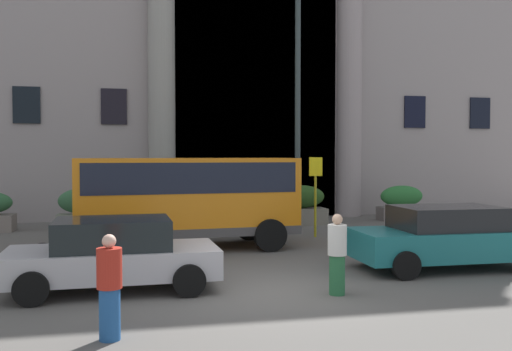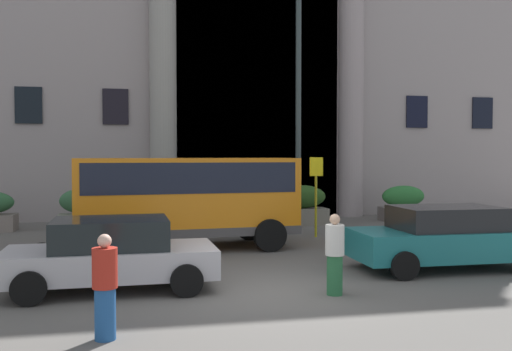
{
  "view_description": "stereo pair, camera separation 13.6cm",
  "coord_description": "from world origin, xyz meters",
  "px_view_note": "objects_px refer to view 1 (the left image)",
  "views": [
    {
      "loc": [
        -2.63,
        -10.49,
        2.64
      ],
      "look_at": [
        0.89,
        5.49,
        2.06
      ],
      "focal_mm": 39.78,
      "sensor_mm": 36.0,
      "label": 1
    },
    {
      "loc": [
        -2.49,
        -10.52,
        2.64
      ],
      "look_at": [
        0.89,
        5.49,
        2.06
      ],
      "focal_mm": 39.78,
      "sensor_mm": 36.0,
      "label": 2
    }
  ],
  "objects_px": {
    "parked_hatchback_near": "(447,237)",
    "lamppost_plaza_centre": "(298,83)",
    "pedestrian_child_trailing": "(337,254)",
    "orange_minibus": "(187,194)",
    "hedge_planter_entrance_left": "(84,210)",
    "hedge_planter_far_east": "(402,203)",
    "hedge_planter_entrance_right": "(299,206)",
    "pedestrian_woman_with_bag": "(109,287)",
    "hedge_planter_east": "(183,204)",
    "motorcycle_near_kerb": "(72,248)",
    "parked_coupe_end": "(113,254)",
    "bus_stop_sign": "(315,188)"
  },
  "relations": [
    {
      "from": "parked_coupe_end",
      "to": "motorcycle_near_kerb",
      "type": "relative_size",
      "value": 2.04
    },
    {
      "from": "parked_hatchback_near",
      "to": "pedestrian_woman_with_bag",
      "type": "bearing_deg",
      "value": -153.93
    },
    {
      "from": "pedestrian_woman_with_bag",
      "to": "orange_minibus",
      "type": "bearing_deg",
      "value": -15.33
    },
    {
      "from": "hedge_planter_entrance_right",
      "to": "hedge_planter_entrance_left",
      "type": "bearing_deg",
      "value": 178.16
    },
    {
      "from": "parked_coupe_end",
      "to": "hedge_planter_east",
      "type": "bearing_deg",
      "value": 75.93
    },
    {
      "from": "hedge_planter_entrance_right",
      "to": "pedestrian_woman_with_bag",
      "type": "relative_size",
      "value": 1.37
    },
    {
      "from": "orange_minibus",
      "to": "hedge_planter_far_east",
      "type": "distance_m",
      "value": 10.66
    },
    {
      "from": "hedge_planter_entrance_left",
      "to": "pedestrian_child_trailing",
      "type": "relative_size",
      "value": 1.2
    },
    {
      "from": "motorcycle_near_kerb",
      "to": "lamppost_plaza_centre",
      "type": "distance_m",
      "value": 9.33
    },
    {
      "from": "bus_stop_sign",
      "to": "hedge_planter_entrance_left",
      "type": "distance_m",
      "value": 8.27
    },
    {
      "from": "motorcycle_near_kerb",
      "to": "bus_stop_sign",
      "type": "bearing_deg",
      "value": 28.06
    },
    {
      "from": "pedestrian_child_trailing",
      "to": "bus_stop_sign",
      "type": "bearing_deg",
      "value": 46.34
    },
    {
      "from": "parked_coupe_end",
      "to": "bus_stop_sign",
      "type": "bearing_deg",
      "value": 43.06
    },
    {
      "from": "pedestrian_child_trailing",
      "to": "parked_hatchback_near",
      "type": "bearing_deg",
      "value": -0.6
    },
    {
      "from": "parked_coupe_end",
      "to": "pedestrian_woman_with_bag",
      "type": "xyz_separation_m",
      "value": [
        0.05,
        -3.09,
        0.04
      ]
    },
    {
      "from": "hedge_planter_far_east",
      "to": "hedge_planter_entrance_left",
      "type": "height_order",
      "value": "hedge_planter_entrance_left"
    },
    {
      "from": "hedge_planter_entrance_right",
      "to": "parked_hatchback_near",
      "type": "distance_m",
      "value": 8.83
    },
    {
      "from": "hedge_planter_entrance_left",
      "to": "lamppost_plaza_centre",
      "type": "distance_m",
      "value": 8.73
    },
    {
      "from": "hedge_planter_entrance_right",
      "to": "hedge_planter_east",
      "type": "xyz_separation_m",
      "value": [
        -4.35,
        0.67,
        0.09
      ]
    },
    {
      "from": "hedge_planter_far_east",
      "to": "motorcycle_near_kerb",
      "type": "distance_m",
      "value": 14.21
    },
    {
      "from": "parked_coupe_end",
      "to": "lamppost_plaza_centre",
      "type": "height_order",
      "value": "lamppost_plaza_centre"
    },
    {
      "from": "hedge_planter_far_east",
      "to": "hedge_planter_entrance_right",
      "type": "relative_size",
      "value": 0.92
    },
    {
      "from": "hedge_planter_entrance_left",
      "to": "hedge_planter_entrance_right",
      "type": "bearing_deg",
      "value": -1.84
    },
    {
      "from": "hedge_planter_far_east",
      "to": "hedge_planter_east",
      "type": "bearing_deg",
      "value": 179.61
    },
    {
      "from": "orange_minibus",
      "to": "parked_hatchback_near",
      "type": "xyz_separation_m",
      "value": [
        5.64,
        -4.14,
        -0.8
      ]
    },
    {
      "from": "bus_stop_sign",
      "to": "hedge_planter_entrance_left",
      "type": "bearing_deg",
      "value": 155.08
    },
    {
      "from": "hedge_planter_east",
      "to": "motorcycle_near_kerb",
      "type": "relative_size",
      "value": 1.05
    },
    {
      "from": "hedge_planter_far_east",
      "to": "parked_hatchback_near",
      "type": "height_order",
      "value": "parked_hatchback_near"
    },
    {
      "from": "orange_minibus",
      "to": "bus_stop_sign",
      "type": "distance_m",
      "value": 4.51
    },
    {
      "from": "hedge_planter_entrance_left",
      "to": "hedge_planter_east",
      "type": "height_order",
      "value": "hedge_planter_east"
    },
    {
      "from": "bus_stop_sign",
      "to": "hedge_planter_east",
      "type": "bearing_deg",
      "value": 135.39
    },
    {
      "from": "orange_minibus",
      "to": "hedge_planter_entrance_left",
      "type": "bearing_deg",
      "value": 119.18
    },
    {
      "from": "pedestrian_child_trailing",
      "to": "lamppost_plaza_centre",
      "type": "distance_m",
      "value": 9.39
    },
    {
      "from": "pedestrian_child_trailing",
      "to": "lamppost_plaza_centre",
      "type": "height_order",
      "value": "lamppost_plaza_centre"
    },
    {
      "from": "motorcycle_near_kerb",
      "to": "pedestrian_woman_with_bag",
      "type": "bearing_deg",
      "value": -77.4
    },
    {
      "from": "orange_minibus",
      "to": "lamppost_plaza_centre",
      "type": "relative_size",
      "value": 0.71
    },
    {
      "from": "bus_stop_sign",
      "to": "pedestrian_child_trailing",
      "type": "xyz_separation_m",
      "value": [
        -2.01,
        -7.34,
        -0.83
      ]
    },
    {
      "from": "orange_minibus",
      "to": "pedestrian_child_trailing",
      "type": "xyz_separation_m",
      "value": [
        2.27,
        -5.92,
        -0.78
      ]
    },
    {
      "from": "orange_minibus",
      "to": "lamppost_plaza_centre",
      "type": "height_order",
      "value": "lamppost_plaza_centre"
    },
    {
      "from": "parked_hatchback_near",
      "to": "lamppost_plaza_centre",
      "type": "height_order",
      "value": "lamppost_plaza_centre"
    },
    {
      "from": "orange_minibus",
      "to": "bus_stop_sign",
      "type": "height_order",
      "value": "bus_stop_sign"
    },
    {
      "from": "parked_hatchback_near",
      "to": "hedge_planter_far_east",
      "type": "bearing_deg",
      "value": 69.58
    },
    {
      "from": "hedge_planter_entrance_right",
      "to": "pedestrian_woman_with_bag",
      "type": "distance_m",
      "value": 13.98
    },
    {
      "from": "hedge_planter_entrance_right",
      "to": "parked_hatchback_near",
      "type": "relative_size",
      "value": 0.47
    },
    {
      "from": "hedge_planter_east",
      "to": "lamppost_plaza_centre",
      "type": "distance_m",
      "value": 6.32
    },
    {
      "from": "bus_stop_sign",
      "to": "parked_coupe_end",
      "type": "xyz_separation_m",
      "value": [
        -6.17,
        -6.05,
        -0.88
      ]
    },
    {
      "from": "hedge_planter_far_east",
      "to": "parked_hatchback_near",
      "type": "xyz_separation_m",
      "value": [
        -3.6,
        -9.38,
        0.06
      ]
    },
    {
      "from": "bus_stop_sign",
      "to": "hedge_planter_entrance_right",
      "type": "distance_m",
      "value": 3.35
    },
    {
      "from": "hedge_planter_entrance_left",
      "to": "motorcycle_near_kerb",
      "type": "relative_size",
      "value": 0.92
    },
    {
      "from": "hedge_planter_east",
      "to": "motorcycle_near_kerb",
      "type": "xyz_separation_m",
      "value": [
        -3.26,
        -7.43,
        -0.36
      ]
    }
  ]
}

